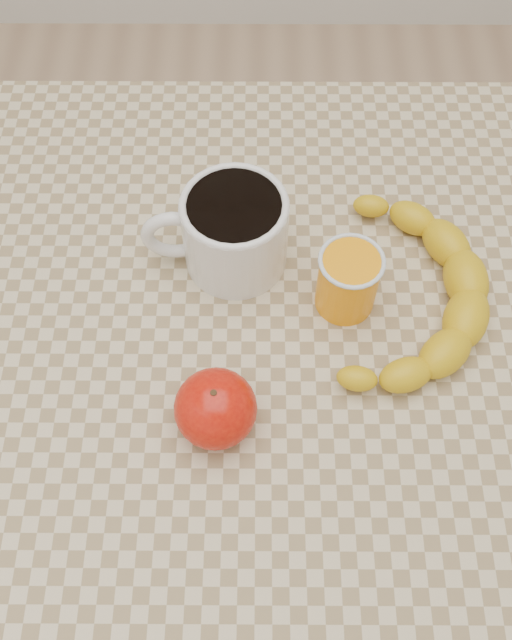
{
  "coord_description": "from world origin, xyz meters",
  "views": [
    {
      "loc": [
        0.0,
        -0.39,
        1.45
      ],
      "look_at": [
        0.0,
        0.0,
        0.77
      ],
      "focal_mm": 40.0,
      "sensor_mm": 36.0,
      "label": 1
    }
  ],
  "objects_px": {
    "table": "(256,363)",
    "apple": "(216,409)",
    "orange_juice_glass": "(348,280)",
    "banana": "(407,294)",
    "coffee_mug": "(232,230)"
  },
  "relations": [
    {
      "from": "orange_juice_glass",
      "to": "banana",
      "type": "xyz_separation_m",
      "value": [
        0.07,
        -0.01,
        -0.02
      ]
    },
    {
      "from": "orange_juice_glass",
      "to": "table",
      "type": "bearing_deg",
      "value": -159.87
    },
    {
      "from": "table",
      "to": "banana",
      "type": "distance_m",
      "value": 0.21
    },
    {
      "from": "table",
      "to": "coffee_mug",
      "type": "bearing_deg",
      "value": 105.86
    },
    {
      "from": "banana",
      "to": "apple",
      "type": "bearing_deg",
      "value": -127.44
    },
    {
      "from": "table",
      "to": "apple",
      "type": "relative_size",
      "value": 7.52
    },
    {
      "from": "table",
      "to": "apple",
      "type": "distance_m",
      "value": 0.17
    },
    {
      "from": "orange_juice_glass",
      "to": "banana",
      "type": "relative_size",
      "value": 0.23
    },
    {
      "from": "orange_juice_glass",
      "to": "banana",
      "type": "height_order",
      "value": "orange_juice_glass"
    },
    {
      "from": "orange_juice_glass",
      "to": "coffee_mug",
      "type": "bearing_deg",
      "value": 154.98
    },
    {
      "from": "table",
      "to": "apple",
      "type": "xyz_separation_m",
      "value": [
        -0.04,
        -0.11,
        0.12
      ]
    },
    {
      "from": "table",
      "to": "banana",
      "type": "bearing_deg",
      "value": 10.34
    },
    {
      "from": "table",
      "to": "banana",
      "type": "xyz_separation_m",
      "value": [
        0.17,
        0.03,
        0.11
      ]
    },
    {
      "from": "apple",
      "to": "banana",
      "type": "distance_m",
      "value": 0.26
    },
    {
      "from": "apple",
      "to": "coffee_mug",
      "type": "bearing_deg",
      "value": 86.62
    }
  ]
}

